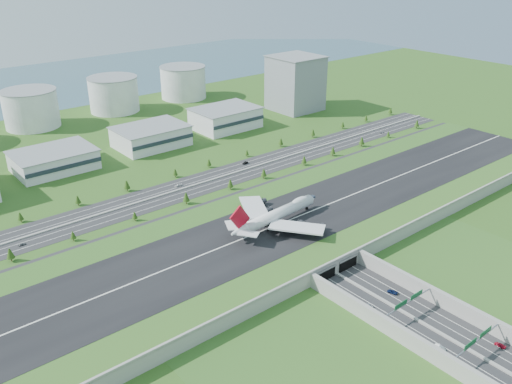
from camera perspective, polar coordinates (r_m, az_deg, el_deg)
ground at (r=324.01m, az=1.93°, el=-4.87°), size 1200.00×1200.00×0.00m
airfield_deck at (r=321.94m, az=1.95°, el=-4.24°), size 520.00×100.00×9.20m
underpass_road at (r=268.19m, az=16.42°, el=-12.14°), size 38.80×120.40×8.00m
sign_gantry_near at (r=268.01m, az=15.74°, el=-11.14°), size 38.70×0.70×9.80m
sign_gantry_far at (r=254.90m, az=22.27°, el=-14.32°), size 38.70×0.70×9.80m
north_expressway at (r=392.41m, az=-7.26°, el=0.45°), size 560.00×36.00×0.12m
tree_row at (r=394.67m, az=-5.77°, el=1.40°), size 503.42×48.70×8.46m
hangar_mid_a at (r=447.01m, az=-20.50°, el=3.14°), size 58.00×42.00×15.00m
hangar_mid_b at (r=477.96m, az=-11.00°, el=5.75°), size 58.00×42.00×17.00m
hangar_mid_c at (r=518.24m, az=-3.24°, el=7.77°), size 58.00×42.00×19.00m
office_tower at (r=576.33m, az=4.17°, el=11.33°), size 46.00×46.00×55.00m
fuel_tank_b at (r=560.72m, az=-22.60°, el=8.08°), size 50.00×50.00×35.00m
fuel_tank_c at (r=589.56m, az=-14.74°, el=9.90°), size 50.00×50.00×35.00m
fuel_tank_d at (r=628.66m, az=-7.66°, el=11.36°), size 50.00×50.00×35.00m
bay_water at (r=733.11m, az=-24.07°, el=9.96°), size 1200.00×260.00×0.06m
boeing_747 at (r=319.84m, az=2.19°, el=-2.38°), size 72.52×68.33×22.42m
car_0 at (r=272.13m, az=11.75°, el=-11.61°), size 3.51×5.19×1.64m
car_1 at (r=255.99m, az=18.80°, el=-15.22°), size 2.18×5.18×1.66m
car_2 at (r=284.36m, az=14.16°, el=-10.14°), size 3.93×5.86×1.49m
car_3 at (r=266.70m, az=24.30°, el=-14.47°), size 2.10×5.00×1.44m
car_4 at (r=344.18m, az=-23.43°, el=-5.06°), size 4.13×1.74×1.39m
car_5 at (r=431.82m, az=-1.15°, el=3.09°), size 5.43×2.71×1.71m
car_6 at (r=517.54m, az=13.07°, el=6.13°), size 5.22×3.66×1.32m
car_7 at (r=395.17m, az=-8.21°, el=0.70°), size 5.58×2.69×1.57m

